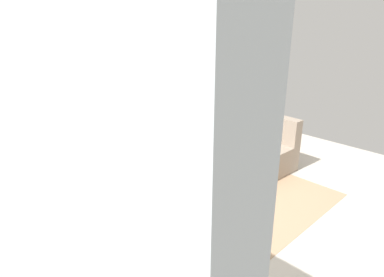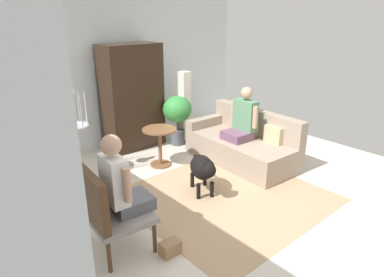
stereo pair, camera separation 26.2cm
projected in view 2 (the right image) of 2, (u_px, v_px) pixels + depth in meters
The scene contains 15 objects.
ground_plane at pixel (207, 196), 4.80m from camera, with size 6.67×6.67×0.00m, color beige.
back_wall at pixel (106, 70), 6.24m from camera, with size 6.16×0.12×2.87m, color silver.
area_rug at pixel (226, 196), 4.78m from camera, with size 2.49×2.38×0.01m, color tan.
couch at pixel (242, 144), 5.87m from camera, with size 1.00×1.94×0.85m.
armchair at pixel (106, 208), 3.50m from camera, with size 0.66×0.73×0.97m.
person_on_couch at pixel (243, 119), 5.66m from camera, with size 0.49×0.57×0.86m.
person_on_armchair at pixel (120, 182), 3.52m from camera, with size 0.50×0.52×0.88m.
round_end_table at pixel (160, 142), 5.63m from camera, with size 0.56×0.56×0.65m.
dog at pixel (203, 168), 4.74m from camera, with size 0.51×0.76×0.61m.
bird_cage_stand at pixel (73, 128), 5.08m from camera, with size 0.45×0.45×1.43m.
parrot at pixel (67, 80), 4.84m from camera, with size 0.17×0.10×0.19m.
potted_plant at pixel (177, 113), 6.49m from camera, with size 0.55×0.55×0.95m.
column_lamp at pixel (185, 108), 6.62m from camera, with size 0.20×0.20×1.38m.
armoire_cabinet at pixel (132, 97), 6.29m from camera, with size 1.07×0.56×1.91m, color black.
handbag at pixel (170, 248), 3.63m from camera, with size 0.22×0.15×0.15m, color #99724C.
Camera 2 is at (-2.93, -3.05, 2.42)m, focal length 32.06 mm.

